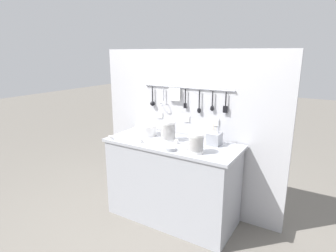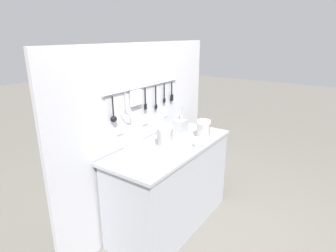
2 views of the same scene
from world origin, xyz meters
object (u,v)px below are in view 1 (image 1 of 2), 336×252
at_px(bowl_stack_wide_centre, 196,143).
at_px(plate_stack, 146,130).
at_px(bowl_stack_back_corner, 168,131).
at_px(cup_back_left, 111,138).
at_px(cup_mid_row, 176,142).
at_px(steel_mixing_bowl, 171,149).
at_px(cup_centre, 186,148).
at_px(cutlery_caddy, 214,139).
at_px(cup_front_right, 141,141).

distance_m(bowl_stack_wide_centre, plate_stack, 0.78).
relative_size(bowl_stack_back_corner, cup_back_left, 4.72).
xyz_separation_m(bowl_stack_back_corner, cup_back_left, (-0.55, -0.28, -0.09)).
bearing_deg(cup_mid_row, bowl_stack_wide_centre, -26.06).
height_order(plate_stack, cup_mid_row, plate_stack).
xyz_separation_m(cup_mid_row, cup_back_left, (-0.68, -0.24, 0.00)).
height_order(bowl_stack_back_corner, steel_mixing_bowl, bowl_stack_back_corner).
relative_size(cup_mid_row, cup_centre, 1.00).
xyz_separation_m(cutlery_caddy, cup_centre, (-0.18, -0.27, -0.04)).
bearing_deg(plate_stack, cutlery_caddy, 5.19).
relative_size(cup_front_right, cup_back_left, 1.00).
bearing_deg(cup_mid_row, steel_mixing_bowl, -73.77).
xyz_separation_m(plate_stack, cup_mid_row, (0.45, -0.10, -0.04)).
height_order(steel_mixing_bowl, cutlery_caddy, cutlery_caddy).
xyz_separation_m(cutlery_caddy, cup_back_left, (-1.03, -0.41, -0.04)).
bearing_deg(cup_mid_row, cup_front_right, -155.21).
bearing_deg(cup_back_left, bowl_stack_wide_centre, 5.60).
bearing_deg(bowl_stack_wide_centre, bowl_stack_back_corner, 155.82).
bearing_deg(cutlery_caddy, cup_centre, -122.80).
distance_m(bowl_stack_back_corner, steel_mixing_bowl, 0.33).
bearing_deg(cutlery_caddy, cup_front_right, -154.40).
distance_m(bowl_stack_wide_centre, steel_mixing_bowl, 0.25).
relative_size(bowl_stack_wide_centre, plate_stack, 0.77).
xyz_separation_m(bowl_stack_wide_centre, cutlery_caddy, (0.06, 0.31, -0.03)).
bearing_deg(cup_mid_row, cup_back_left, -160.90).
bearing_deg(plate_stack, bowl_stack_back_corner, -9.11).
bearing_deg(cutlery_caddy, cup_back_left, -158.36).
relative_size(steel_mixing_bowl, cup_front_right, 2.30).
distance_m(bowl_stack_wide_centre, cup_centre, 0.15).
distance_m(cup_front_right, cup_centre, 0.51).
height_order(bowl_stack_wide_centre, cup_mid_row, bowl_stack_wide_centre).
distance_m(cup_mid_row, cup_back_left, 0.72).
height_order(bowl_stack_back_corner, cup_front_right, bowl_stack_back_corner).
bearing_deg(cup_centre, bowl_stack_back_corner, 153.39).
relative_size(bowl_stack_wide_centre, cup_back_left, 4.15).
xyz_separation_m(cutlery_caddy, cup_front_right, (-0.68, -0.33, -0.04)).
distance_m(bowl_stack_back_corner, cup_centre, 0.34).
distance_m(bowl_stack_back_corner, bowl_stack_wide_centre, 0.46).
xyz_separation_m(bowl_stack_back_corner, cup_mid_row, (0.13, -0.05, -0.09)).
bearing_deg(cup_centre, plate_stack, 162.09).
height_order(steel_mixing_bowl, cup_back_left, cup_back_left).
height_order(cutlery_caddy, cup_back_left, cutlery_caddy).
relative_size(plate_stack, cup_centre, 5.39).
bearing_deg(cutlery_caddy, bowl_stack_wide_centre, -100.20).
bearing_deg(bowl_stack_wide_centre, cup_front_right, -178.70).
bearing_deg(bowl_stack_wide_centre, cup_centre, 162.26).
bearing_deg(cutlery_caddy, bowl_stack_back_corner, -165.25).
relative_size(steel_mixing_bowl, cutlery_caddy, 0.37).
distance_m(bowl_stack_wide_centre, cutlery_caddy, 0.32).
xyz_separation_m(plate_stack, cup_back_left, (-0.23, -0.33, -0.04)).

